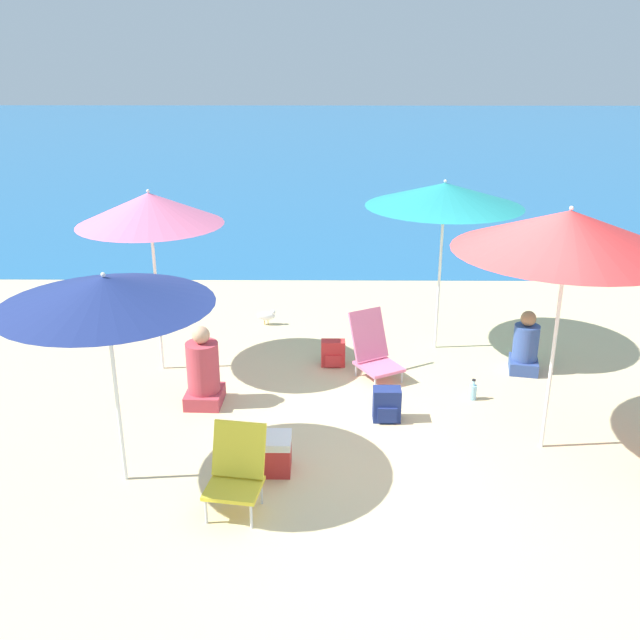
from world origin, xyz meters
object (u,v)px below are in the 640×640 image
Objects in this scene: beach_umbrella_teal at (445,195)px; beach_chair_pink at (373,349)px; beach_umbrella_navy at (105,291)px; person_seated_far at (525,347)px; water_bottle at (473,391)px; beach_umbrella_pink at (149,209)px; cooler_box at (270,453)px; backpack_navy at (387,405)px; beach_chair_yellow at (237,468)px; backpack_red at (333,353)px; seagull at (267,316)px; person_seated_near at (203,373)px; beach_umbrella_red at (569,231)px.

beach_umbrella_teal reaches higher than beach_chair_pink.
beach_chair_pink is (2.44, 2.28, -1.50)m from beach_umbrella_navy.
person_seated_far reaches higher than water_bottle.
person_seated_far is (4.50, -0.04, -1.71)m from beach_umbrella_pink.
water_bottle is 0.63× the size of cooler_box.
person_seated_far reaches higher than backpack_navy.
water_bottle is at bearing 49.14° from beach_chair_yellow.
beach_chair_yellow is 3.10m from backpack_red.
person_seated_far is 3.15× the size of water_bottle.
cooler_box is (-2.20, -1.48, 0.08)m from water_bottle.
beach_chair_pink is (1.34, 2.69, -0.04)m from beach_chair_yellow.
beach_umbrella_pink is at bearing 123.52° from cooler_box.
beach_chair_yellow is at bearing -106.12° from backpack_red.
beach_umbrella_pink is at bearing 94.23° from beach_umbrella_navy.
beach_umbrella_teal is 8.94× the size of water_bottle.
water_bottle is 3.45m from seagull.
person_seated_near reaches higher than seagull.
person_seated_far is 2.14× the size of backpack_navy.
beach_umbrella_navy reaches higher than backpack_red.
backpack_navy is 3.20m from seagull.
person_seated_near is at bearing -150.03° from beach_umbrella_teal.
seagull is at bearing 118.22° from backpack_navy.
backpack_red is (-1.38, -0.60, -1.90)m from beach_umbrella_teal.
seagull is (1.01, 3.97, -1.71)m from beach_umbrella_navy.
beach_umbrella_pink is 3.32m from cooler_box.
beach_chair_pink is 0.59m from backpack_red.
beach_chair_pink is at bearing 62.65° from cooler_box.
water_bottle is at bearing -59.07° from beach_chair_pink.
seagull is (1.19, 1.52, -1.89)m from beach_umbrella_pink.
beach_chair_yellow is at bearing -140.03° from water_bottle.
beach_umbrella_pink reaches higher than water_bottle.
backpack_navy reaches higher than backpack_red.
beach_chair_yellow reaches higher than water_bottle.
cooler_box is at bearing -131.61° from person_seated_far.
beach_chair_pink is 3.15× the size of water_bottle.
beach_chair_yellow is 2.02m from person_seated_near.
backpack_navy is at bearing 56.83° from beach_chair_yellow.
cooler_box is at bearing -56.48° from beach_umbrella_pink.
backpack_navy is 1.54m from cooler_box.
beach_umbrella_teal is at bearing 67.09° from beach_chair_yellow.
beach_umbrella_navy is at bearing -155.41° from backpack_navy.
backpack_navy reaches higher than seagull.
beach_umbrella_teal is 1.11× the size of beach_umbrella_navy.
water_bottle is 2.66m from cooler_box.
beach_umbrella_red is at bearing -23.57° from beach_umbrella_pink.
water_bottle is (0.21, -1.51, -1.96)m from beach_umbrella_teal.
water_bottle is (3.05, 0.12, -0.28)m from person_seated_near.
beach_umbrella_teal is 4.53m from beach_chair_yellow.
backpack_red reaches higher than water_bottle.
cooler_box is (-2.70, -0.45, -2.04)m from beach_umbrella_red.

